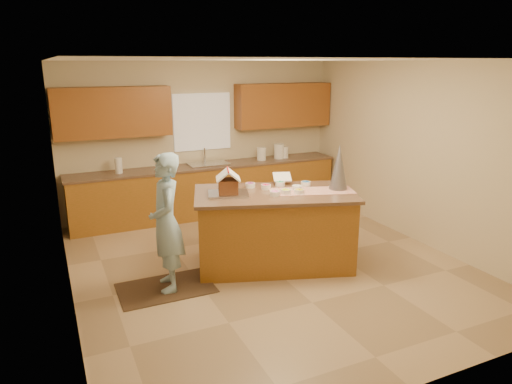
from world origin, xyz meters
The scene contains 28 objects.
floor centered at (0.00, 0.00, 0.00)m, with size 5.50×5.50×0.00m, color tan.
ceiling centered at (0.00, 0.00, 2.70)m, with size 5.50×5.50×0.00m, color silver.
wall_back centered at (0.00, 2.75, 1.35)m, with size 5.50×5.50×0.00m, color beige.
wall_front centered at (0.00, -2.75, 1.35)m, with size 5.50×5.50×0.00m, color beige.
wall_left centered at (-2.50, 0.00, 1.35)m, with size 5.50×5.50×0.00m, color beige.
wall_right centered at (2.50, 0.00, 1.35)m, with size 5.50×5.50×0.00m, color beige.
stone_accent centered at (-2.48, -0.80, 1.25)m, with size 2.50×2.50×0.00m, color gray.
window_curtain centered at (0.00, 2.72, 1.65)m, with size 1.05×0.03×1.00m, color white.
back_counter_base centered at (0.00, 2.45, 0.44)m, with size 4.80×0.60×0.88m, color #9C5720.
back_counter_top centered at (0.00, 2.45, 0.90)m, with size 4.85×0.63×0.04m, color brown.
upper_cabinet_left centered at (-1.55, 2.57, 1.90)m, with size 1.85×0.35×0.80m, color #9E6121.
upper_cabinet_right centered at (1.55, 2.57, 1.90)m, with size 1.85×0.35×0.80m, color #9E6121.
sink centered at (0.00, 2.45, 0.89)m, with size 0.70×0.45×0.12m, color silver.
faucet centered at (0.00, 2.63, 1.06)m, with size 0.03×0.03×0.28m, color silver.
island_base centered at (0.08, 0.00, 0.49)m, with size 2.00×1.00×0.98m, color #9C5720.
island_top centered at (0.08, 0.00, 1.00)m, with size 2.09×1.09×0.04m, color brown.
table_runner centered at (0.56, -0.15, 1.03)m, with size 1.11×0.40×0.01m, color #9F240B.
baking_tray centered at (-0.52, 0.14, 1.04)m, with size 0.51×0.38×0.03m, color silver.
cookbook centered at (0.37, 0.35, 1.12)m, with size 0.24×0.02×0.20m, color white.
tinsel_tree centered at (0.92, -0.22, 1.33)m, with size 0.24×0.24×0.61m, color #9F9DA9.
rug centered at (-1.45, -0.08, 0.01)m, with size 1.13×0.74×0.01m, color black.
boy centered at (-1.40, -0.08, 0.85)m, with size 0.61×0.40×1.67m, color #94BBD2.
canister_a centered at (1.05, 2.45, 1.04)m, with size 0.17×0.17×0.24m, color white.
canister_b centered at (1.41, 2.45, 1.06)m, with size 0.19×0.19×0.28m, color white.
canister_c centered at (1.53, 2.45, 1.03)m, with size 0.15×0.15×0.21m, color white.
paper_towel centered at (-1.54, 2.45, 1.05)m, with size 0.12×0.12×0.26m, color white.
gingerbread_house centered at (-0.52, 0.14, 1.17)m, with size 0.39×0.39×0.31m.
candy_bowls centered at (0.22, 0.06, 1.05)m, with size 0.86×0.70×0.06m.
Camera 1 is at (-2.61, -5.25, 2.67)m, focal length 32.70 mm.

